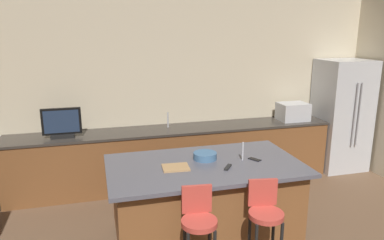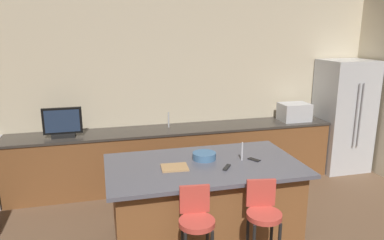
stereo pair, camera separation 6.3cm
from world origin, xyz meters
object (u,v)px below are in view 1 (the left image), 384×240
object	(u,v)px
bar_stool_left	(199,229)
fruit_bowl	(205,156)
kitchen_island	(205,199)
tv_remote	(228,167)
refrigerator	(341,115)
microwave	(293,112)
cutting_board	(176,167)
tv_monitor	(62,124)
bar_stool_right	(265,221)
cell_phone	(255,159)

from	to	relation	value
bar_stool_left	fruit_bowl	world-z (taller)	fruit_bowl
kitchen_island	tv_remote	size ratio (longest dim) A/B	13.07
refrigerator	fruit_bowl	size ratio (longest dim) A/B	6.84
microwave	bar_stool_left	xyz separation A→B (m)	(-2.33, -2.37, -0.47)
fruit_bowl	cutting_board	bearing A→B (deg)	-154.13
tv_monitor	tv_remote	bearing A→B (deg)	-42.54
kitchen_island	bar_stool_right	size ratio (longest dim) A/B	2.25
refrigerator	microwave	distance (m)	0.92
cell_phone	fruit_bowl	bearing A→B (deg)	132.16
microwave	fruit_bowl	xyz separation A→B (m)	(-1.98, -1.41, -0.11)
fruit_bowl	cutting_board	distance (m)	0.45
bar_stool_left	fruit_bowl	distance (m)	1.08
kitchen_island	tv_monitor	size ratio (longest dim) A/B	4.14
microwave	cell_phone	xyz separation A→B (m)	(-1.42, -1.58, -0.14)
fruit_bowl	tv_remote	distance (m)	0.38
refrigerator	cutting_board	size ratio (longest dim) A/B	6.49
kitchen_island	bar_stool_right	distance (m)	0.93
refrigerator	tv_remote	size ratio (longest dim) A/B	11.23
kitchen_island	cell_phone	size ratio (longest dim) A/B	14.82
kitchen_island	cutting_board	world-z (taller)	cutting_board
microwave	cutting_board	size ratio (longest dim) A/B	1.63
fruit_bowl	bar_stool_right	bearing A→B (deg)	-72.96
refrigerator	cutting_board	distance (m)	3.64
fruit_bowl	cell_phone	distance (m)	0.59
kitchen_island	refrigerator	xyz separation A→B (m)	(2.94, 1.51, 0.49)
bar_stool_right	cell_phone	xyz separation A→B (m)	(0.26, 0.83, 0.32)
kitchen_island	tv_remote	xyz separation A→B (m)	(0.21, -0.19, 0.46)
refrigerator	cell_phone	xyz separation A→B (m)	(-2.33, -1.53, -0.04)
kitchen_island	bar_stool_right	xyz separation A→B (m)	(0.35, -0.85, 0.13)
bar_stool_left	tv_remote	distance (m)	0.87
refrigerator	bar_stool_right	distance (m)	3.52
microwave	cell_phone	bearing A→B (deg)	-131.82
kitchen_island	tv_monitor	xyz separation A→B (m)	(-1.65, 1.51, 0.65)
microwave	tv_remote	world-z (taller)	microwave
fruit_bowl	refrigerator	bearing A→B (deg)	25.18
tv_remote	bar_stool_left	bearing A→B (deg)	-93.25
refrigerator	bar_stool_left	xyz separation A→B (m)	(-3.25, -2.31, -0.36)
tv_remote	cutting_board	size ratio (longest dim) A/B	0.58
tv_monitor	bar_stool_left	size ratio (longest dim) A/B	0.55
bar_stool_right	cutting_board	size ratio (longest dim) A/B	3.36
tv_monitor	bar_stool_right	distance (m)	3.13
fruit_bowl	tv_remote	xyz separation A→B (m)	(0.16, -0.34, -0.03)
refrigerator	tv_remote	xyz separation A→B (m)	(-2.73, -1.70, -0.03)
bar_stool_right	tv_remote	size ratio (longest dim) A/B	5.82
tv_monitor	kitchen_island	bearing A→B (deg)	-42.47
microwave	fruit_bowl	size ratio (longest dim) A/B	1.72
tv_monitor	cell_phone	size ratio (longest dim) A/B	3.58
kitchen_island	tv_remote	distance (m)	0.54
refrigerator	cutting_board	bearing A→B (deg)	-154.74
refrigerator	cell_phone	size ratio (longest dim) A/B	12.73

